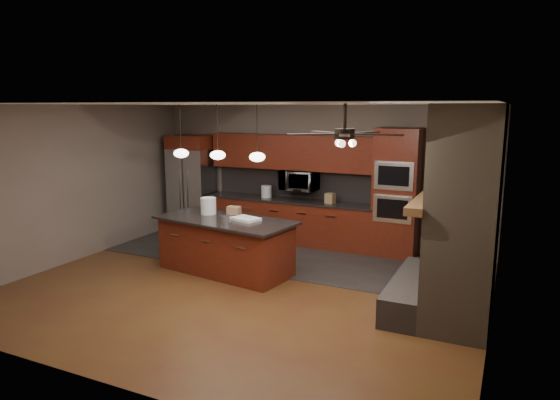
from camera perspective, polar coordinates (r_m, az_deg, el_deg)
The scene contains 22 objects.
ground at distance 7.88m, azimuth -3.93°, elevation -9.93°, with size 7.00×7.00×0.00m, color brown.
ceiling at distance 7.38m, azimuth -4.21°, elevation 10.89°, with size 7.00×6.00×0.02m, color white.
back_wall at distance 10.19m, azimuth 4.21°, elevation 2.92°, with size 7.00×0.02×2.80m, color #72645B.
right_wall at distance 6.57m, azimuth 23.64°, elevation -2.25°, with size 0.02×6.00×2.80m, color #72645B.
left_wall at distance 9.69m, azimuth -22.45°, elevation 1.73°, with size 0.02×6.00×2.80m, color #72645B.
slate_tile_patch at distance 9.40m, azimuth 1.44°, elevation -6.43°, with size 7.00×2.40×0.01m, color #2E2B29.
fireplace_column at distance 7.01m, azimuth 19.92°, elevation -2.09°, with size 1.30×2.10×2.80m.
back_cabinetry at distance 10.22m, azimuth 1.17°, elevation 0.09°, with size 3.59×0.64×2.20m.
oven_tower at distance 9.45m, azimuth 13.17°, elevation 0.78°, with size 0.80×0.63×2.38m.
microwave at distance 10.08m, azimuth 2.23°, elevation 2.28°, with size 0.73×0.41×0.50m, color silver.
refrigerator at distance 11.21m, azimuth -9.94°, elevation 1.82°, with size 0.93×0.75×2.15m.
kitchen_island at distance 8.48m, azimuth -6.24°, elevation -5.17°, with size 2.50×1.42×0.92m.
white_bucket at distance 8.75m, azimuth -8.19°, elevation -0.67°, with size 0.27×0.27×0.29m, color white.
paint_can at distance 8.11m, azimuth -6.21°, elevation -2.17°, with size 0.16×0.16×0.11m, color #B9B9BE.
paint_tray at distance 8.24m, azimuth -3.95°, elevation -2.17°, with size 0.45×0.31×0.04m, color white.
cardboard_box at distance 8.69m, azimuth -5.29°, elevation -1.20°, with size 0.22×0.16×0.14m, color #A57A55.
counter_bucket at distance 10.38m, azimuth -1.57°, elevation 0.98°, with size 0.22×0.22×0.25m, color silver.
counter_box at distance 9.79m, azimuth 5.76°, elevation 0.20°, with size 0.18×0.14×0.20m, color #92734B.
pendant_left at distance 8.90m, azimuth -11.23°, elevation 5.28°, with size 0.26×0.26×0.92m.
pendant_center at distance 8.48m, azimuth -7.13°, elevation 5.15°, with size 0.26×0.26×0.92m.
pendant_right at distance 8.10m, azimuth -2.62°, elevation 4.96°, with size 0.26×0.26×0.92m.
ceiling_fan at distance 5.92m, azimuth 7.39°, elevation 7.58°, with size 1.27×1.33×0.41m.
Camera 1 is at (3.62, -6.43, 2.76)m, focal length 32.00 mm.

